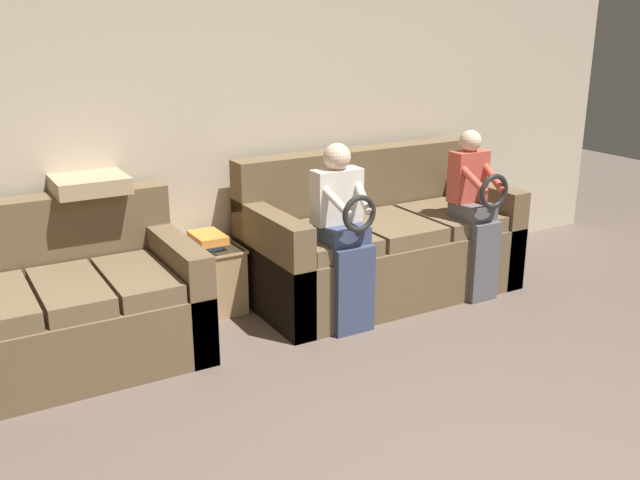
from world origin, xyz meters
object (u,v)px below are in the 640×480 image
object	(u,v)px
side_shelf	(208,278)
child_right_seated	(476,207)
couch_main	(378,245)
couch_side	(68,308)
book_stack	(206,240)
child_left_seated	(344,229)
throw_pillow	(89,183)

from	to	relation	value
side_shelf	child_right_seated	bearing A→B (deg)	-21.04
side_shelf	couch_main	bearing A→B (deg)	-12.62
couch_side	side_shelf	distance (m)	1.03
side_shelf	book_stack	bearing A→B (deg)	50.40
child_right_seated	book_stack	size ratio (longest dim) A/B	4.15
couch_side	child_left_seated	bearing A→B (deg)	-13.97
child_left_seated	child_right_seated	world-z (taller)	child_left_seated
side_shelf	throw_pillow	xyz separation A→B (m)	(-0.72, 0.07, 0.75)
book_stack	child_right_seated	bearing A→B (deg)	-21.24
child_right_seated	couch_side	bearing A→B (deg)	171.43
child_right_seated	side_shelf	bearing A→B (deg)	158.96
couch_main	couch_side	world-z (taller)	couch_main
throw_pillow	couch_main	bearing A→B (deg)	-10.17
side_shelf	throw_pillow	world-z (taller)	throw_pillow
couch_side	child_left_seated	distance (m)	1.75
child_right_seated	book_stack	world-z (taller)	child_right_seated
child_left_seated	side_shelf	xyz separation A→B (m)	(-0.68, 0.68, -0.43)
couch_side	side_shelf	xyz separation A→B (m)	(0.99, 0.27, -0.09)
couch_main	book_stack	distance (m)	1.27
throw_pillow	side_shelf	bearing A→B (deg)	-5.89
throw_pillow	couch_side	bearing A→B (deg)	-127.51
couch_main	book_stack	size ratio (longest dim) A/B	6.73
child_right_seated	side_shelf	distance (m)	1.96
couch_side	book_stack	bearing A→B (deg)	15.52
book_stack	child_left_seated	bearing A→B (deg)	-45.50
child_left_seated	side_shelf	size ratio (longest dim) A/B	2.62
couch_side	side_shelf	size ratio (longest dim) A/B	3.18
couch_main	child_left_seated	world-z (taller)	child_left_seated
side_shelf	book_stack	xyz separation A→B (m)	(0.00, 0.01, 0.28)
child_left_seated	child_right_seated	size ratio (longest dim) A/B	1.00
couch_side	throw_pillow	distance (m)	0.79
couch_side	side_shelf	bearing A→B (deg)	15.30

